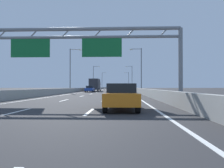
{
  "coord_description": "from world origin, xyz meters",
  "views": [
    {
      "loc": [
        3.37,
        1.63,
        1.26
      ],
      "look_at": [
        0.63,
        68.02,
        2.05
      ],
      "focal_mm": 35.43,
      "sensor_mm": 36.0,
      "label": 1
    }
  ],
  "objects_px": {
    "streetlamp_right_mid": "(140,67)",
    "white_car": "(110,88)",
    "red_car": "(121,88)",
    "box_truck": "(95,85)",
    "sign_gantry": "(78,45)",
    "streetlamp_left_distant": "(102,80)",
    "silver_car": "(121,89)",
    "streetlamp_left_far": "(94,76)",
    "streetlamp_right_far": "(131,76)",
    "streetlamp_right_distant": "(128,79)",
    "blue_car": "(90,89)",
    "orange_car": "(121,96)",
    "streetlamp_left_mid": "(71,68)"
  },
  "relations": [
    {
      "from": "streetlamp_left_mid",
      "to": "streetlamp_right_far",
      "type": "xyz_separation_m",
      "value": [
        14.93,
        40.2,
        0.0
      ]
    },
    {
      "from": "streetlamp_left_far",
      "to": "red_car",
      "type": "height_order",
      "value": "streetlamp_left_far"
    },
    {
      "from": "streetlamp_right_mid",
      "to": "orange_car",
      "type": "relative_size",
      "value": 2.07
    },
    {
      "from": "streetlamp_right_far",
      "to": "orange_car",
      "type": "height_order",
      "value": "streetlamp_right_far"
    },
    {
      "from": "streetlamp_left_distant",
      "to": "orange_car",
      "type": "bearing_deg",
      "value": -84.64
    },
    {
      "from": "streetlamp_left_far",
      "to": "silver_car",
      "type": "xyz_separation_m",
      "value": [
        10.86,
        -36.01,
        -4.65
      ]
    },
    {
      "from": "sign_gantry",
      "to": "streetlamp_left_distant",
      "type": "xyz_separation_m",
      "value": [
        -7.15,
        109.11,
        0.56
      ]
    },
    {
      "from": "streetlamp_left_distant",
      "to": "orange_car",
      "type": "height_order",
      "value": "streetlamp_left_distant"
    },
    {
      "from": "white_car",
      "to": "orange_car",
      "type": "bearing_deg",
      "value": -86.44
    },
    {
      "from": "streetlamp_right_far",
      "to": "streetlamp_left_distant",
      "type": "relative_size",
      "value": 1.0
    },
    {
      "from": "streetlamp_left_distant",
      "to": "blue_car",
      "type": "relative_size",
      "value": 2.24
    },
    {
      "from": "sign_gantry",
      "to": "silver_car",
      "type": "relative_size",
      "value": 3.91
    },
    {
      "from": "sign_gantry",
      "to": "streetlamp_left_mid",
      "type": "distance_m",
      "value": 29.59
    },
    {
      "from": "streetlamp_left_distant",
      "to": "red_car",
      "type": "distance_m",
      "value": 12.54
    },
    {
      "from": "streetlamp_right_distant",
      "to": "silver_car",
      "type": "relative_size",
      "value": 2.17
    },
    {
      "from": "streetlamp_left_far",
      "to": "orange_car",
      "type": "bearing_deg",
      "value": -81.81
    },
    {
      "from": "streetlamp_right_mid",
      "to": "silver_car",
      "type": "relative_size",
      "value": 2.17
    },
    {
      "from": "sign_gantry",
      "to": "silver_car",
      "type": "distance_m",
      "value": 33.36
    },
    {
      "from": "box_truck",
      "to": "orange_car",
      "type": "bearing_deg",
      "value": -81.46
    },
    {
      "from": "streetlamp_right_distant",
      "to": "box_truck",
      "type": "height_order",
      "value": "streetlamp_right_distant"
    },
    {
      "from": "streetlamp_right_far",
      "to": "silver_car",
      "type": "xyz_separation_m",
      "value": [
        -4.07,
        -36.01,
        -4.65
      ]
    },
    {
      "from": "streetlamp_right_mid",
      "to": "streetlamp_left_distant",
      "type": "distance_m",
      "value": 81.78
    },
    {
      "from": "blue_car",
      "to": "orange_car",
      "type": "bearing_deg",
      "value": -79.28
    },
    {
      "from": "sign_gantry",
      "to": "silver_car",
      "type": "bearing_deg",
      "value": 83.58
    },
    {
      "from": "streetlamp_right_mid",
      "to": "box_truck",
      "type": "relative_size",
      "value": 1.09
    },
    {
      "from": "streetlamp_right_mid",
      "to": "silver_car",
      "type": "bearing_deg",
      "value": 134.2
    },
    {
      "from": "sign_gantry",
      "to": "streetlamp_left_far",
      "type": "bearing_deg",
      "value": 95.93
    },
    {
      "from": "blue_car",
      "to": "streetlamp_left_distant",
      "type": "bearing_deg",
      "value": 92.76
    },
    {
      "from": "streetlamp_left_far",
      "to": "streetlamp_right_far",
      "type": "distance_m",
      "value": 14.93
    },
    {
      "from": "streetlamp_right_distant",
      "to": "orange_car",
      "type": "relative_size",
      "value": 2.07
    },
    {
      "from": "streetlamp_left_far",
      "to": "streetlamp_right_distant",
      "type": "bearing_deg",
      "value": 69.63
    },
    {
      "from": "streetlamp_right_distant",
      "to": "blue_car",
      "type": "relative_size",
      "value": 2.24
    },
    {
      "from": "streetlamp_left_distant",
      "to": "box_truck",
      "type": "distance_m",
      "value": 69.91
    },
    {
      "from": "streetlamp_left_distant",
      "to": "white_car",
      "type": "distance_m",
      "value": 64.38
    },
    {
      "from": "streetlamp_right_far",
      "to": "box_truck",
      "type": "xyz_separation_m",
      "value": [
        -10.98,
        -29.5,
        -3.64
      ]
    },
    {
      "from": "red_car",
      "to": "white_car",
      "type": "height_order",
      "value": "red_car"
    },
    {
      "from": "streetlamp_right_mid",
      "to": "white_car",
      "type": "bearing_deg",
      "value": 113.69
    },
    {
      "from": "streetlamp_right_far",
      "to": "streetlamp_right_distant",
      "type": "bearing_deg",
      "value": 90.0
    },
    {
      "from": "sign_gantry",
      "to": "box_truck",
      "type": "bearing_deg",
      "value": 94.64
    },
    {
      "from": "silver_car",
      "to": "white_car",
      "type": "distance_m",
      "value": 12.87
    },
    {
      "from": "silver_car",
      "to": "box_truck",
      "type": "distance_m",
      "value": 9.54
    },
    {
      "from": "box_truck",
      "to": "streetlamp_left_far",
      "type": "bearing_deg",
      "value": 97.64
    },
    {
      "from": "red_car",
      "to": "sign_gantry",
      "type": "bearing_deg",
      "value": -92.07
    },
    {
      "from": "red_car",
      "to": "box_truck",
      "type": "xyz_separation_m",
      "value": [
        -7.0,
        -65.73,
        0.98
      ]
    },
    {
      "from": "red_car",
      "to": "streetlamp_left_far",
      "type": "bearing_deg",
      "value": -106.82
    },
    {
      "from": "silver_car",
      "to": "streetlamp_left_mid",
      "type": "bearing_deg",
      "value": -158.89
    },
    {
      "from": "streetlamp_left_mid",
      "to": "streetlamp_left_far",
      "type": "bearing_deg",
      "value": 90.0
    },
    {
      "from": "streetlamp_left_far",
      "to": "streetlamp_right_mid",
      "type": "bearing_deg",
      "value": -69.63
    },
    {
      "from": "streetlamp_right_mid",
      "to": "streetlamp_left_distant",
      "type": "relative_size",
      "value": 1.0
    },
    {
      "from": "streetlamp_left_far",
      "to": "orange_car",
      "type": "distance_m",
      "value": 76.36
    }
  ]
}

